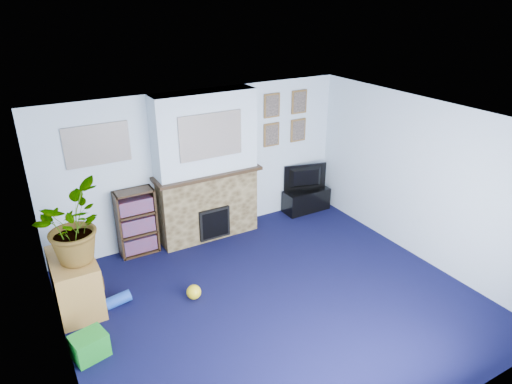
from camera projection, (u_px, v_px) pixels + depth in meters
floor at (275, 301)px, 5.99m from camera, size 5.00×4.50×0.01m
ceiling at (279, 124)px, 5.02m from camera, size 5.00×4.50×0.01m
wall_back at (201, 164)px, 7.29m from camera, size 5.00×0.04×2.40m
wall_front at (424, 330)px, 3.72m from camera, size 5.00×0.04×2.40m
wall_left at (56, 281)px, 4.36m from camera, size 0.04×4.50×2.40m
wall_right at (421, 181)px, 6.65m from camera, size 0.04×4.50×2.40m
chimney_breast at (207, 169)px, 7.13m from camera, size 1.72×0.50×2.40m
collage_main at (211, 136)px, 6.73m from camera, size 1.00×0.03×0.68m
collage_left at (97, 145)px, 6.33m from camera, size 0.90×0.03×0.58m
portrait_tl at (272, 106)px, 7.54m from camera, size 0.30×0.03×0.40m
portrait_tr at (299, 102)px, 7.79m from camera, size 0.30×0.03×0.40m
portrait_bl at (271, 135)px, 7.74m from camera, size 0.30×0.03×0.40m
portrait_br at (298, 130)px, 8.00m from camera, size 0.30×0.03×0.40m
tv_stand at (306, 199)px, 8.40m from camera, size 0.86×0.36×0.41m
television at (306, 178)px, 8.25m from camera, size 0.81×0.30×0.46m
bookshelf at (137, 224)px, 6.92m from camera, size 0.58×0.28×1.05m
sideboard at (76, 283)px, 5.77m from camera, size 0.52×0.93×0.72m
potted_plant at (69, 225)px, 5.41m from camera, size 0.88×0.97×0.95m
mantel_clock at (207, 168)px, 7.07m from camera, size 0.10×0.06×0.14m
mantel_candle at (225, 164)px, 7.22m from camera, size 0.05×0.05×0.15m
mantel_teddy at (173, 175)px, 6.82m from camera, size 0.12×0.12×0.12m
mantel_can at (245, 161)px, 7.39m from camera, size 0.06×0.06×0.13m
green_crate at (90, 346)px, 5.04m from camera, size 0.42×0.37×0.29m
toy_ball at (194, 293)px, 6.02m from camera, size 0.20×0.20×0.20m
toy_block at (90, 349)px, 5.04m from camera, size 0.25×0.25×0.24m
toy_tube at (118, 300)px, 5.91m from camera, size 0.34×0.15×0.20m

